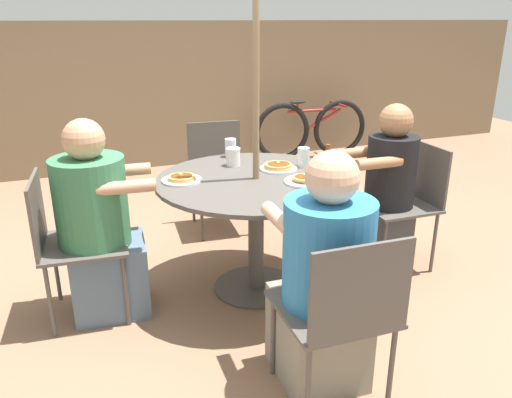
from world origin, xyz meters
name	(u,v)px	position (x,y,z in m)	size (l,w,h in m)	color
ground_plane	(256,287)	(0.00, 0.00, 0.00)	(12.00, 12.00, 0.00)	#8C664C
back_fence	(158,96)	(0.00, 3.06, 0.81)	(10.00, 0.06, 1.62)	#7A664C
patio_table	(256,199)	(0.00, 0.00, 0.61)	(1.20, 1.20, 0.74)	#4C4742
umbrella_pole	(256,106)	(0.00, 0.00, 1.17)	(0.04, 0.04, 2.34)	#846B4C
patio_chair_north	(407,196)	(1.09, -0.03, 0.50)	(0.48, 0.48, 0.85)	#514C47
diner_north	(386,195)	(0.92, -0.03, 0.53)	(0.51, 0.34, 1.14)	#3D3D42
patio_chair_east	(218,168)	(0.09, 1.09, 0.50)	(0.50, 0.50, 0.85)	#514C47
patio_chair_south	(67,237)	(-1.09, 0.09, 0.50)	(0.50, 0.50, 0.85)	#514C47
diner_south	(100,230)	(-0.92, 0.08, 0.52)	(0.56, 0.42, 1.15)	slate
patio_chair_west	(342,308)	(-0.04, -1.09, 0.50)	(0.48, 0.48, 0.85)	#514C47
diner_west	(323,285)	(-0.03, -0.92, 0.51)	(0.40, 0.53, 1.14)	gray
pancake_plate_a	(278,167)	(0.20, 0.12, 0.76)	(0.24, 0.24, 0.05)	white
pancake_plate_b	(304,180)	(0.23, -0.18, 0.76)	(0.24, 0.24, 0.05)	white
pancake_plate_c	(182,179)	(-0.43, 0.10, 0.76)	(0.24, 0.24, 0.05)	white
syrup_bottle	(328,159)	(0.49, 0.02, 0.80)	(0.09, 0.07, 0.16)	brown
coffee_cup	(233,157)	(-0.04, 0.31, 0.80)	(0.09, 0.09, 0.12)	white
drinking_glass_a	(231,148)	(0.02, 0.53, 0.80)	(0.08, 0.08, 0.13)	silver
drinking_glass_b	(303,157)	(0.37, 0.12, 0.80)	(0.08, 0.08, 0.13)	silver
bicycle	(311,129)	(1.80, 2.74, 0.36)	(1.46, 0.44, 0.72)	black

